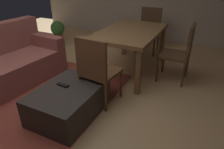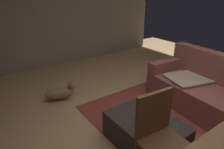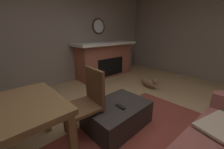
% 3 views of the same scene
% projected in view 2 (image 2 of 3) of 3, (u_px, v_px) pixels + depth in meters
% --- Properties ---
extents(floor, '(8.53, 8.53, 0.00)m').
position_uv_depth(floor, '(163.00, 134.00, 2.72)').
color(floor, tan).
extents(wall_left, '(0.12, 5.90, 2.86)m').
position_uv_depth(wall_left, '(56.00, 7.00, 4.81)').
color(wall_left, gray).
rests_on(wall_left, ground).
extents(area_rug, '(2.60, 2.00, 0.01)m').
position_uv_depth(area_rug, '(177.00, 125.00, 2.90)').
color(area_rug, brown).
rests_on(area_rug, ground).
extents(couch, '(2.07, 1.01, 0.90)m').
position_uv_depth(couch, '(211.00, 93.00, 3.12)').
color(couch, '#8C4C47').
rests_on(couch, ground).
extents(ottoman_coffee_table, '(0.93, 0.67, 0.37)m').
position_uv_depth(ottoman_coffee_table, '(145.00, 132.00, 2.48)').
color(ottoman_coffee_table, '#2D2826').
rests_on(ottoman_coffee_table, ground).
extents(tv_remote, '(0.06, 0.16, 0.02)m').
position_uv_depth(tv_remote, '(154.00, 118.00, 2.43)').
color(tv_remote, black).
rests_on(tv_remote, ottoman_coffee_table).
extents(dining_chair_west, '(0.48, 0.48, 0.93)m').
position_uv_depth(dining_chair_west, '(160.00, 133.00, 1.97)').
color(dining_chair_west, brown).
rests_on(dining_chair_west, ground).
extents(small_dog, '(0.32, 0.56, 0.29)m').
position_uv_depth(small_dog, '(61.00, 92.00, 3.48)').
color(small_dog, '#8C6B4C').
rests_on(small_dog, ground).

